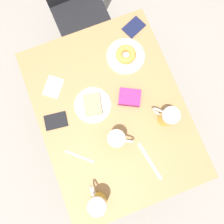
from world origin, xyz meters
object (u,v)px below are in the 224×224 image
Objects in this scene: beer_mug_right at (97,203)px; chair at (76,1)px; passport_near_edge at (134,27)px; knife at (150,161)px; fork at (80,157)px; napkin_folded at (53,87)px; blue_pouch at (130,98)px; beer_mug_left at (117,139)px; plate_with_cake at (93,105)px; passport_far_edge at (56,121)px; beer_mug_center at (168,117)px; plate_with_donut at (126,55)px.

chair is at bearing 77.02° from beer_mug_right.
beer_mug_right is at bearing -122.94° from passport_near_edge.
fork is at bearing 155.06° from knife.
napkin_folded is 1.01× the size of blue_pouch.
chair is 5.63× the size of napkin_folded.
chair is at bearing 84.72° from beer_mug_left.
plate_with_cake is at bearing -102.86° from chair.
knife is 0.80m from passport_near_edge.
passport_far_edge is 0.90× the size of blue_pouch.
beer_mug_right reaches higher than blue_pouch.
plate_with_cake is at bearing 55.21° from fork.
blue_pouch is at bearing -3.88° from passport_far_edge.
beer_mug_left is at bearing -120.25° from passport_near_edge.
beer_mug_right is (-0.31, -1.33, 0.30)m from chair.
beer_mug_center reaches higher than blue_pouch.
chair is at bearing 73.33° from fork.
fork is at bearing -124.79° from plate_with_cake.
blue_pouch is (0.16, 0.19, -0.05)m from beer_mug_left.
fork is at bearing -133.24° from passport_near_edge.
beer_mug_center is (0.35, -0.22, 0.06)m from plate_with_cake.
blue_pouch reaches higher than passport_far_edge.
passport_far_edge is at bearing 98.80° from beer_mug_right.
chair is at bearing 79.56° from plate_with_cake.
beer_mug_right is (-0.50, -0.27, 0.00)m from beer_mug_center.
napkin_folded is at bearing 121.24° from knife.
passport_near_edge is at bearing 74.09° from knife.
passport_near_edge is at bearing 46.76° from fork.
plate_with_cake is at bearing 2.13° from passport_far_edge.
beer_mug_left is (-0.23, -0.44, 0.06)m from plate_with_donut.
plate_with_cake is at bearing -143.99° from plate_with_donut.
knife is at bearing -105.91° from passport_near_edge.
passport_near_edge reaches higher than knife.
beer_mug_left reaches higher than plate_with_cake.
passport_far_edge is at bearing 103.78° from fork.
fork is (-0.46, -0.45, -0.02)m from plate_with_donut.
napkin_folded is at bearing 119.06° from beer_mug_left.
passport_near_edge is 0.73m from passport_far_edge.
beer_mug_right is at bearing -165.84° from knife.
beer_mug_center is 0.98× the size of passport_near_edge.
beer_mug_left is at bearing 51.47° from beer_mug_right.
napkin_folded is 1.12× the size of passport_far_edge.
knife is at bearing -132.00° from beer_mug_center.
beer_mug_center reaches higher than napkin_folded.
beer_mug_right is at bearing -81.20° from passport_far_edge.
beer_mug_center is 0.57m from beer_mug_right.
blue_pouch is at bearing -88.72° from chair.
beer_mug_left is 1.09× the size of fork.
chair reaches higher than fork.
passport_far_edge reaches higher than knife.
plate_with_donut is at bearing -80.51° from chair.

